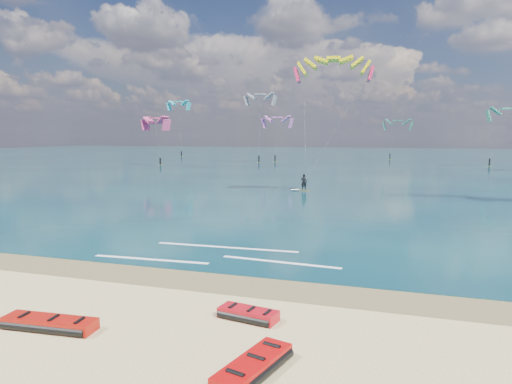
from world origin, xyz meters
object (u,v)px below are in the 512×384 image
(kitesurfer_main, at_px, (319,120))
(packed_kite_mid, at_px, (248,319))
(packed_kite_left, at_px, (50,329))
(packed_kite_right, at_px, (253,374))

(kitesurfer_main, bearing_deg, packed_kite_mid, -83.69)
(kitesurfer_main, bearing_deg, packed_kite_left, -93.33)
(packed_kite_mid, bearing_deg, packed_kite_right, -59.64)
(packed_kite_left, distance_m, kitesurfer_main, 33.51)
(packed_kite_mid, height_order, kitesurfer_main, kitesurfer_main)
(packed_kite_left, distance_m, packed_kite_mid, 5.79)
(packed_kite_right, relative_size, kitesurfer_main, 0.20)
(packed_kite_left, relative_size, kitesurfer_main, 0.22)
(packed_kite_left, relative_size, packed_kite_right, 1.13)
(packed_kite_right, distance_m, kitesurfer_main, 34.32)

